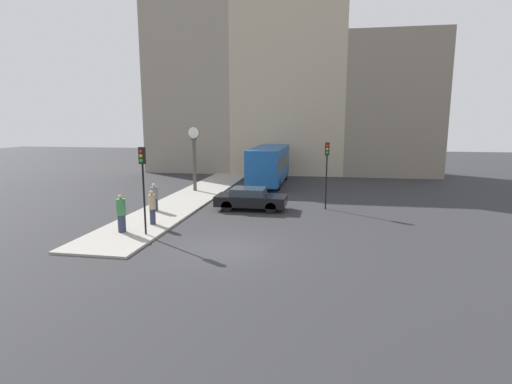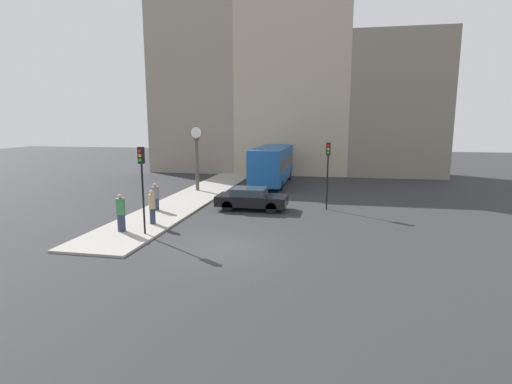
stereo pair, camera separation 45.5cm
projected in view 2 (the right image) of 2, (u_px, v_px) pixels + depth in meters
name	position (u px, v px, depth m)	size (l,w,h in m)	color
ground_plane	(226.00, 248.00, 16.83)	(120.00, 120.00, 0.00)	#2D2D30
sidewalk_corner	(196.00, 195.00, 28.58)	(3.37, 26.24, 0.10)	#A39E93
building_row	(286.00, 88.00, 40.25)	(29.44, 5.00, 19.35)	gray
sedan_car	(251.00, 198.00, 24.13)	(4.23, 1.89, 1.33)	black
bus_distant	(272.00, 164.00, 33.60)	(2.52, 8.94, 3.15)	#195199
traffic_light_near	(142.00, 172.00, 18.18)	(0.26, 0.24, 4.05)	black
traffic_light_far	(328.00, 162.00, 23.81)	(0.26, 0.24, 4.05)	black
street_clock	(197.00, 157.00, 30.04)	(0.90, 0.34, 4.81)	#4C473D
pedestrian_green_hoodie	(121.00, 213.00, 18.96)	(0.43, 0.43, 1.80)	#2D334C
pedestrian_grey_jacket	(156.00, 197.00, 23.51)	(0.43, 0.43, 1.62)	#2D334C
pedestrian_tan_coat	(152.00, 207.00, 20.35)	(0.33, 0.33, 1.75)	#2D334C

